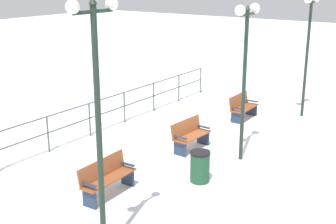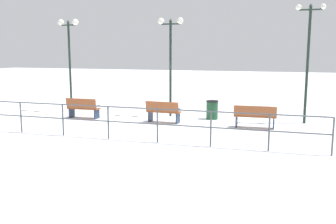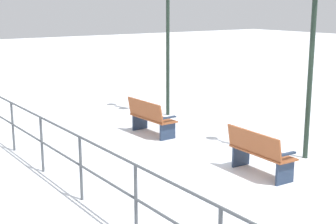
# 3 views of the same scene
# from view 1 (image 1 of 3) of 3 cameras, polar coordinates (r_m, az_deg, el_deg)

# --- Properties ---
(ground_plane) EXTENTS (80.00, 80.00, 0.00)m
(ground_plane) POSITION_cam_1_polar(r_m,az_deg,el_deg) (13.92, 3.23, -4.74)
(ground_plane) COLOR white
(ground_plane) RESTS_ON ground
(bench_nearest) EXTENTS (0.54, 1.61, 0.88)m
(bench_nearest) POSITION_cam_1_polar(r_m,az_deg,el_deg) (11.12, -7.61, -7.99)
(bench_nearest) COLOR brown
(bench_nearest) RESTS_ON ground
(bench_second) EXTENTS (0.60, 1.44, 0.90)m
(bench_second) POSITION_cam_1_polar(r_m,az_deg,el_deg) (13.83, 2.75, -2.83)
(bench_second) COLOR brown
(bench_second) RESTS_ON ground
(bench_third) EXTENTS (0.58, 1.43, 0.90)m
(bench_third) POSITION_cam_1_polar(r_m,az_deg,el_deg) (16.94, 9.23, 0.64)
(bench_third) COLOR brown
(bench_third) RESTS_ON ground
(lamppost_near) EXTENTS (0.23, 1.12, 4.76)m
(lamppost_near) POSITION_cam_1_polar(r_m,az_deg,el_deg) (7.90, -8.79, 2.27)
(lamppost_near) COLOR #1E2D23
(lamppost_near) RESTS_ON ground
(lamppost_middle) EXTENTS (0.29, 1.16, 4.36)m
(lamppost_middle) POSITION_cam_1_polar(r_m,az_deg,el_deg) (12.56, 9.63, 7.90)
(lamppost_middle) COLOR #1E2D23
(lamppost_middle) RESTS_ON ground
(lamppost_far) EXTENTS (0.30, 1.08, 4.42)m
(lamppost_far) POSITION_cam_1_polar(r_m,az_deg,el_deg) (17.24, 17.15, 10.19)
(lamppost_far) COLOR #1E2D23
(lamppost_far) RESTS_ON ground
(waterfront_railing) EXTENTS (0.05, 12.22, 1.12)m
(waterfront_railing) POSITION_cam_1_polar(r_m,az_deg,el_deg) (15.67, -7.50, 0.50)
(waterfront_railing) COLOR #4C5156
(waterfront_railing) RESTS_ON ground
(trash_bin) EXTENTS (0.52, 0.52, 0.81)m
(trash_bin) POSITION_cam_1_polar(r_m,az_deg,el_deg) (11.77, 3.98, -6.76)
(trash_bin) COLOR #1E4C2D
(trash_bin) RESTS_ON ground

